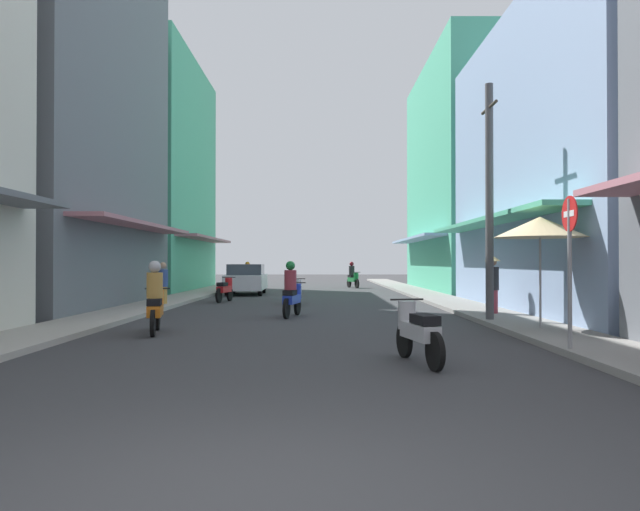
% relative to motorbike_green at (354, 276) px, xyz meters
% --- Properties ---
extents(ground_plane, '(103.14, 103.14, 0.00)m').
position_rel_motorbike_green_xyz_m(ground_plane, '(-2.43, -12.50, -0.70)').
color(ground_plane, '#38383A').
extents(sidewalk_left, '(1.70, 54.88, 0.12)m').
position_rel_motorbike_green_xyz_m(sidewalk_left, '(-7.73, -12.50, -0.64)').
color(sidewalk_left, '#ADA89E').
rests_on(sidewalk_left, ground).
extents(sidewalk_right, '(1.70, 54.88, 0.12)m').
position_rel_motorbike_green_xyz_m(sidewalk_right, '(2.87, -12.50, -0.64)').
color(sidewalk_right, gray).
rests_on(sidewalk_right, ground).
extents(building_left_mid, '(7.05, 11.02, 15.99)m').
position_rel_motorbike_green_xyz_m(building_left_mid, '(-11.57, -15.49, 7.29)').
color(building_left_mid, slate).
rests_on(building_left_mid, ground).
extents(building_left_far, '(7.05, 11.20, 12.34)m').
position_rel_motorbike_green_xyz_m(building_left_far, '(-11.57, -3.78, 5.46)').
color(building_left_far, '#4CB28C').
rests_on(building_left_far, ground).
extents(building_right_mid, '(7.05, 13.15, 9.26)m').
position_rel_motorbike_green_xyz_m(building_right_mid, '(6.72, -17.40, 3.92)').
color(building_right_mid, '#8CA5CC').
rests_on(building_right_mid, ground).
extents(building_right_far, '(7.05, 13.04, 12.26)m').
position_rel_motorbike_green_xyz_m(building_right_far, '(6.72, -3.48, 5.42)').
color(building_right_far, '#4CB28C').
rests_on(building_right_far, ground).
extents(motorbike_green, '(0.76, 1.74, 1.58)m').
position_rel_motorbike_green_xyz_m(motorbike_green, '(0.00, 0.00, 0.00)').
color(motorbike_green, black).
rests_on(motorbike_green, ground).
extents(motorbike_white, '(0.55, 1.81, 0.96)m').
position_rel_motorbike_green_xyz_m(motorbike_white, '(-2.82, -13.87, -0.20)').
color(motorbike_white, black).
rests_on(motorbike_white, ground).
extents(motorbike_blue, '(0.62, 1.79, 1.58)m').
position_rel_motorbike_green_xyz_m(motorbike_blue, '(-2.76, -18.94, 0.00)').
color(motorbike_blue, black).
rests_on(motorbike_blue, ground).
extents(motorbike_orange, '(0.61, 1.79, 1.58)m').
position_rel_motorbike_green_xyz_m(motorbike_orange, '(-5.54, -22.82, 0.00)').
color(motorbike_orange, black).
rests_on(motorbike_orange, ground).
extents(motorbike_silver, '(0.63, 1.79, 0.96)m').
position_rel_motorbike_green_xyz_m(motorbike_silver, '(-0.48, -26.64, -0.20)').
color(motorbike_silver, black).
rests_on(motorbike_silver, ground).
extents(motorbike_maroon, '(0.76, 1.74, 1.58)m').
position_rel_motorbike_green_xyz_m(motorbike_maroon, '(-6.04, -2.09, 0.00)').
color(motorbike_maroon, black).
rests_on(motorbike_maroon, ground).
extents(motorbike_red, '(0.60, 1.80, 0.96)m').
position_rel_motorbike_green_xyz_m(motorbike_red, '(-5.66, -12.62, -0.20)').
color(motorbike_red, black).
rests_on(motorbike_red, ground).
extents(parked_car, '(1.86, 4.14, 1.45)m').
position_rel_motorbike_green_xyz_m(parked_car, '(-5.51, -7.22, 0.04)').
color(parked_car, silver).
rests_on(parked_car, ground).
extents(pedestrian_foreground, '(0.34, 0.34, 1.55)m').
position_rel_motorbike_green_xyz_m(pedestrian_foreground, '(-7.37, -15.28, 0.06)').
color(pedestrian_foreground, '#BF8C3F').
rests_on(pedestrian_foreground, ground).
extents(pedestrian_midway, '(0.44, 0.44, 1.74)m').
position_rel_motorbike_green_xyz_m(pedestrian_midway, '(2.86, -19.09, 0.27)').
color(pedestrian_midway, '#99333F').
rests_on(pedestrian_midway, ground).
extents(vendor_umbrella, '(1.97, 1.97, 2.53)m').
position_rel_motorbike_green_xyz_m(vendor_umbrella, '(2.81, -22.82, 1.60)').
color(vendor_umbrella, '#99999E').
rests_on(vendor_umbrella, ground).
extents(utility_pole, '(0.20, 1.20, 6.02)m').
position_rel_motorbike_green_xyz_m(utility_pole, '(2.27, -20.87, 2.38)').
color(utility_pole, '#4C4C4F').
rests_on(utility_pole, ground).
extents(street_sign_no_entry, '(0.07, 0.60, 2.65)m').
position_rel_motorbike_green_xyz_m(street_sign_no_entry, '(2.17, -25.87, 1.01)').
color(street_sign_no_entry, gray).
rests_on(street_sign_no_entry, ground).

